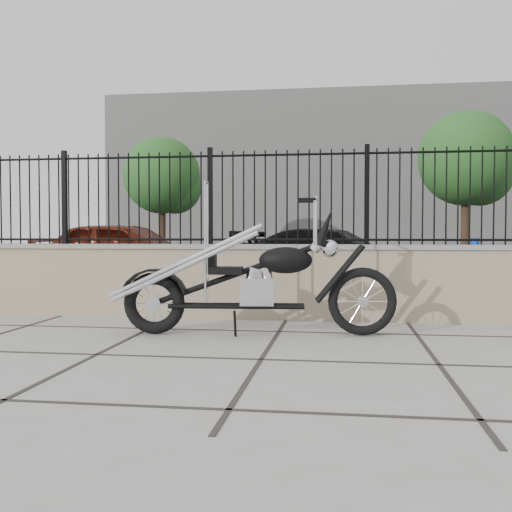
% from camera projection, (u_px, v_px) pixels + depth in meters
% --- Properties ---
extents(ground_plane, '(90.00, 90.00, 0.00)m').
position_uv_depth(ground_plane, '(261.00, 360.00, 5.19)').
color(ground_plane, '#99968E').
rests_on(ground_plane, ground).
extents(parking_lot, '(30.00, 30.00, 0.00)m').
position_uv_depth(parking_lot, '(317.00, 271.00, 17.56)').
color(parking_lot, black).
rests_on(parking_lot, ground).
extents(retaining_wall, '(14.00, 0.36, 0.96)m').
position_uv_depth(retaining_wall, '(287.00, 282.00, 7.65)').
color(retaining_wall, gray).
rests_on(retaining_wall, ground_plane).
extents(iron_fence, '(14.00, 0.08, 1.20)m').
position_uv_depth(iron_fence, '(287.00, 197.00, 7.61)').
color(iron_fence, black).
rests_on(iron_fence, retaining_wall).
extents(background_building, '(22.00, 6.00, 8.00)m').
position_uv_depth(background_building, '(328.00, 178.00, 31.26)').
color(background_building, beige).
rests_on(background_building, ground_plane).
extents(chopper_motorcycle, '(2.85, 0.73, 1.69)m').
position_uv_depth(chopper_motorcycle, '(252.00, 257.00, 6.44)').
color(chopper_motorcycle, black).
rests_on(chopper_motorcycle, ground_plane).
extents(car_red, '(4.22, 2.16, 1.37)m').
position_uv_depth(car_red, '(126.00, 254.00, 12.24)').
color(car_red, '#51170B').
rests_on(car_red, parking_lot).
extents(car_black, '(4.45, 2.69, 1.21)m').
position_uv_depth(car_black, '(334.00, 258.00, 12.33)').
color(car_black, black).
rests_on(car_black, parking_lot).
extents(bollard_a, '(0.12, 0.12, 0.92)m').
position_uv_depth(bollard_a, '(150.00, 272.00, 10.02)').
color(bollard_a, '#0B25AA').
rests_on(bollard_a, ground_plane).
extents(bollard_b, '(0.13, 0.13, 1.03)m').
position_uv_depth(bollard_b, '(475.00, 272.00, 8.96)').
color(bollard_b, '#0B1AA8').
rests_on(bollard_b, ground_plane).
extents(tree_left, '(2.92, 2.92, 4.93)m').
position_uv_depth(tree_left, '(162.00, 172.00, 22.77)').
color(tree_left, '#382619').
rests_on(tree_left, ground_plane).
extents(tree_right, '(3.21, 3.21, 5.42)m').
position_uv_depth(tree_right, '(466.00, 154.00, 20.24)').
color(tree_right, '#382619').
rests_on(tree_right, ground_plane).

